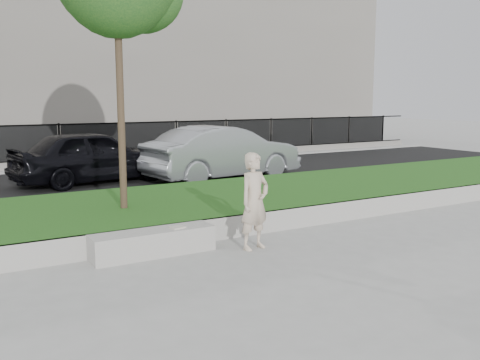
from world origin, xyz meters
TOP-DOWN VIEW (x-y plane):
  - ground at (0.00, 0.00)m, footprint 90.00×90.00m
  - grass_bank at (0.00, 3.00)m, footprint 34.00×4.00m
  - grass_kerb at (0.00, 1.04)m, footprint 34.00×0.08m
  - street at (0.00, 8.50)m, footprint 34.00×7.00m
  - far_pavement at (0.00, 13.00)m, footprint 34.00×3.00m
  - iron_fence at (0.00, 12.00)m, footprint 32.00×0.30m
  - building_facade at (0.00, 20.00)m, footprint 34.00×10.00m
  - stone_bench at (-1.58, 0.76)m, footprint 2.00×0.50m
  - man at (0.01, 0.25)m, footprint 0.66×0.50m
  - book at (-1.19, 0.68)m, footprint 0.26×0.21m
  - car_dark at (-0.47, 8.30)m, footprint 4.80×2.52m
  - car_silver at (3.11, 6.98)m, footprint 5.08×2.35m

SIDE VIEW (x-z plane):
  - ground at x=0.00m, z-range 0.00..0.00m
  - street at x=0.00m, z-range 0.00..0.04m
  - far_pavement at x=0.00m, z-range 0.00..0.12m
  - grass_bank at x=0.00m, z-range 0.00..0.40m
  - grass_kerb at x=0.00m, z-range 0.00..0.40m
  - stone_bench at x=-1.58m, z-range 0.00..0.41m
  - book at x=-1.19m, z-range 0.41..0.43m
  - iron_fence at x=0.00m, z-range -0.21..1.29m
  - man at x=0.01m, z-range 0.00..1.61m
  - car_dark at x=-0.47m, z-range 0.04..1.60m
  - car_silver at x=3.11m, z-range 0.04..1.65m
  - building_facade at x=0.00m, z-range 0.00..10.00m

